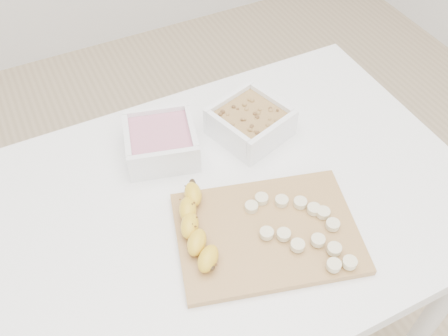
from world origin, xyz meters
name	(u,v)px	position (x,y,z in m)	size (l,w,h in m)	color
table	(230,224)	(0.00, 0.00, 0.65)	(1.00, 0.70, 0.75)	white
bowl_yogurt	(161,141)	(-0.08, 0.18, 0.79)	(0.18, 0.18, 0.07)	white
bowl_granola	(250,122)	(0.12, 0.15, 0.79)	(0.19, 0.19, 0.07)	white
cutting_board	(267,233)	(0.02, -0.11, 0.76)	(0.34, 0.24, 0.01)	#AA804C
banana	(197,227)	(-0.10, -0.06, 0.78)	(0.05, 0.20, 0.03)	gold
banana_slices	(303,227)	(0.08, -0.14, 0.77)	(0.15, 0.22, 0.02)	beige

